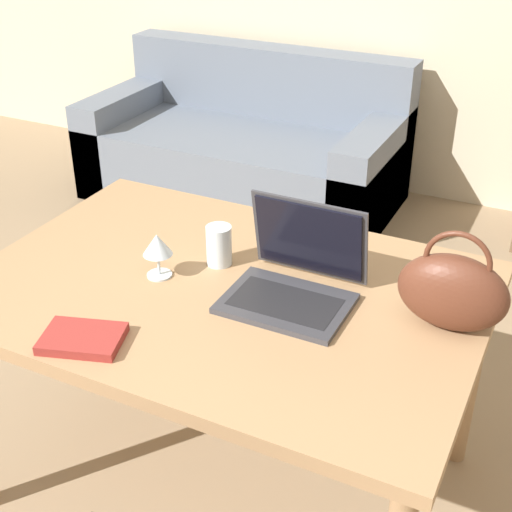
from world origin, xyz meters
The scene contains 7 objects.
dining_table centered at (-0.09, 0.83, 0.67)m, with size 1.41×0.98×0.75m.
couch centered at (-1.06, 2.85, 0.28)m, with size 1.77×0.89×0.82m.
laptop centered at (0.10, 0.88, 0.81)m, with size 0.33×0.30×0.25m.
drinking_glass centered at (-0.17, 0.93, 0.81)m, with size 0.07×0.07×0.12m.
wine_glass centered at (-0.29, 0.80, 0.84)m, with size 0.08×0.08×0.13m.
handbag centered at (0.51, 0.91, 0.85)m, with size 0.28×0.13×0.27m.
book centered at (-0.28, 0.44, 0.76)m, with size 0.23×0.19×0.02m.
Camera 1 is at (0.72, -0.64, 1.79)m, focal length 50.00 mm.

